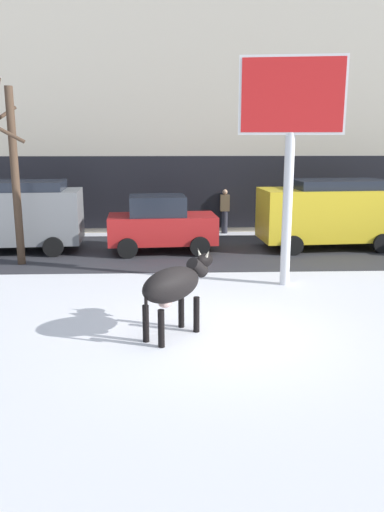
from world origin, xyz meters
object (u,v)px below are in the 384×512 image
cow_black (174,285)px  car_red_hatchback (161,224)px  car_grey_van (10,214)px  bare_tree_left_lot (14,171)px  billboard (292,110)px  pedestrian_near_billboard (225,211)px  car_yellow_van (330,212)px

cow_black → car_red_hatchback: car_red_hatchback is taller
car_grey_van → bare_tree_left_lot: 2.45m
billboard → pedestrian_near_billboard: bearing=96.2°
billboard → car_grey_van: billboard is taller
car_red_hatchback → car_yellow_van: (5.68, 0.35, 0.32)m
car_yellow_van → cow_black: bearing=-124.2°
car_yellow_van → pedestrian_near_billboard: size_ratio=2.73×
cow_black → bare_tree_left_lot: bare_tree_left_lot is taller
billboard → pedestrian_near_billboard: billboard is taller
cow_black → bare_tree_left_lot: bearing=127.7°
cow_black → bare_tree_left_lot: 7.66m
cow_black → pedestrian_near_billboard: bearing=79.2°
billboard → pedestrian_near_billboard: (-0.80, 7.37, -3.43)m
car_grey_van → car_red_hatchback: bearing=-2.5°
car_yellow_van → bare_tree_left_lot: 10.15m
pedestrian_near_billboard → car_grey_van: bearing=-157.1°
cow_black → pedestrian_near_billboard: 10.96m
billboard → bare_tree_left_lot: 7.97m
cow_black → car_grey_van: car_grey_van is taller
cow_black → car_yellow_van: 9.43m
car_grey_van → car_red_hatchback: (4.93, -0.22, -0.32)m
cow_black → car_grey_van: size_ratio=0.35×
pedestrian_near_billboard → cow_black: bearing=-100.8°
car_yellow_van → car_red_hatchback: bearing=-176.4°
pedestrian_near_billboard → bare_tree_left_lot: 8.42m
car_red_hatchback → car_yellow_van: bearing=3.6°
billboard → car_grey_van: bearing=152.4°
car_red_hatchback → car_yellow_van: size_ratio=0.76×
billboard → car_red_hatchback: size_ratio=1.54×
cow_black → car_yellow_van: car_yellow_van is taller
car_red_hatchback → pedestrian_near_billboard: bearing=53.8°
cow_black → pedestrian_near_billboard: (2.05, 10.77, -0.11)m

